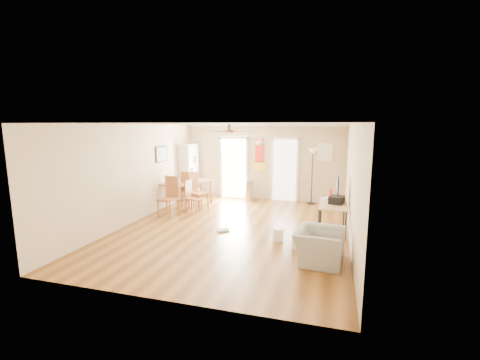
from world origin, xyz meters
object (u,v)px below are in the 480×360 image
(dining_chair_right_b, at_px, (194,197))
(wastebasket_a, at_px, (278,234))
(bookshelf, at_px, (189,171))
(printer, at_px, (337,200))
(dining_chair_near, at_px, (168,197))
(torchiere_lamp, at_px, (312,176))
(armchair, at_px, (319,246))
(dining_chair_far, at_px, (190,188))
(wastebasket_b, at_px, (298,242))
(dining_chair_right_a, at_px, (198,191))
(computer_desk, at_px, (332,217))
(trash_can, at_px, (249,190))
(dining_table, at_px, (186,194))

(dining_chair_right_b, xyz_separation_m, wastebasket_a, (2.81, -1.69, -0.34))
(bookshelf, xyz_separation_m, printer, (4.99, -2.46, -0.16))
(dining_chair_near, bearing_deg, torchiere_lamp, 42.93)
(torchiere_lamp, bearing_deg, armchair, -84.38)
(dining_chair_far, distance_m, printer, 4.83)
(dining_chair_far, relative_size, wastebasket_b, 3.57)
(dining_chair_right_a, relative_size, computer_desk, 0.86)
(dining_chair_right_a, xyz_separation_m, dining_chair_near, (-0.52, -0.95, -0.01))
(trash_can, distance_m, printer, 3.94)
(bookshelf, xyz_separation_m, dining_chair_near, (0.41, -2.34, -0.40))
(dining_chair_right_b, height_order, computer_desk, dining_chair_right_b)
(printer, bearing_deg, torchiere_lamp, 122.52)
(torchiere_lamp, bearing_deg, printer, -74.64)
(dining_chair_right_a, xyz_separation_m, printer, (4.05, -1.07, 0.23))
(torchiere_lamp, bearing_deg, bookshelf, -175.81)
(printer, bearing_deg, armchair, -81.71)
(trash_can, bearing_deg, dining_chair_far, -147.37)
(dining_chair_right_b, xyz_separation_m, wastebasket_b, (3.29, -2.07, -0.32))
(dining_chair_near, xyz_separation_m, printer, (4.57, -0.12, 0.24))
(printer, bearing_deg, dining_table, -179.35)
(dining_chair_near, bearing_deg, dining_table, 99.29)
(dining_table, bearing_deg, bookshelf, 109.43)
(wastebasket_b, bearing_deg, trash_can, 117.39)
(wastebasket_a, bearing_deg, wastebasket_b, -38.03)
(dining_table, distance_m, wastebasket_b, 4.71)
(dining_chair_near, distance_m, printer, 4.58)
(bookshelf, xyz_separation_m, dining_chair_right_b, (0.94, -1.75, -0.48))
(bookshelf, height_order, trash_can, bookshelf)
(dining_table, bearing_deg, torchiere_lamp, 20.16)
(dining_table, xyz_separation_m, wastebasket_a, (3.36, -2.34, -0.26))
(dining_chair_right_a, height_order, printer, dining_chair_right_a)
(dining_chair_right_a, relative_size, printer, 3.17)
(dining_chair_right_b, bearing_deg, bookshelf, 32.15)
(dining_chair_far, distance_m, computer_desk, 4.75)
(dining_chair_far, height_order, printer, dining_chair_far)
(dining_chair_far, height_order, computer_desk, dining_chair_far)
(dining_chair_far, xyz_separation_m, wastebasket_a, (3.31, -2.57, -0.41))
(dining_table, bearing_deg, printer, -16.51)
(trash_can, bearing_deg, computer_desk, -43.91)
(wastebasket_a, bearing_deg, dining_table, 145.16)
(bookshelf, xyz_separation_m, computer_desk, (4.91, -2.44, -0.60))
(dining_chair_right_a, height_order, trash_can, dining_chair_right_a)
(dining_chair_right_b, height_order, printer, dining_chair_right_b)
(printer, bearing_deg, dining_chair_right_a, -177.65)
(dining_chair_near, xyz_separation_m, computer_desk, (4.49, -0.10, -0.21))
(dining_table, xyz_separation_m, armchair, (4.30, -3.29, -0.08))
(dining_chair_far, bearing_deg, armchair, 138.93)
(dining_chair_right_a, relative_size, dining_chair_near, 1.01)
(dining_chair_right_a, relative_size, trash_can, 1.62)
(trash_can, bearing_deg, dining_chair_right_b, -121.35)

